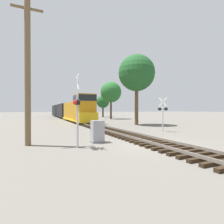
{
  "coord_description": "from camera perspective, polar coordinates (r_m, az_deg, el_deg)",
  "views": [
    {
      "loc": [
        -6.95,
        -9.11,
        2.16
      ],
      "look_at": [
        0.56,
        8.04,
        1.95
      ],
      "focal_mm": 28.0,
      "sensor_mm": 36.0,
      "label": 1
    }
  ],
  "objects": [
    {
      "name": "tree_mid_background",
      "position": [
        42.92,
        -0.34,
        6.5
      ],
      "size": [
        5.1,
        5.1,
        9.13
      ],
      "color": "#473521",
      "rests_on": "ground"
    },
    {
      "name": "freight_train",
      "position": [
        46.23,
        -14.99,
        0.39
      ],
      "size": [
        2.89,
        44.84,
        4.62
      ],
      "color": "#B77A14",
      "rests_on": "ground"
    },
    {
      "name": "ground_plane",
      "position": [
        11.66,
        13.67,
        -10.06
      ],
      "size": [
        400.0,
        400.0,
        0.0
      ],
      "primitive_type": "plane",
      "color": "#666059"
    },
    {
      "name": "tree_far_right",
      "position": [
        26.22,
        8.03,
        12.4
      ],
      "size": [
        5.29,
        5.29,
        10.21
      ],
      "color": "brown",
      "rests_on": "ground"
    },
    {
      "name": "rail_track_bed",
      "position": [
        11.64,
        13.67,
        -9.4
      ],
      "size": [
        2.6,
        160.0,
        0.31
      ],
      "color": "black",
      "rests_on": "ground"
    },
    {
      "name": "utility_pole",
      "position": [
        12.03,
        -25.85,
        12.03
      ],
      "size": [
        1.8,
        0.35,
        8.92
      ],
      "color": "brown",
      "rests_on": "ground"
    },
    {
      "name": "relay_cabinet",
      "position": [
        11.75,
        -4.77,
        -6.41
      ],
      "size": [
        0.86,
        0.71,
        1.46
      ],
      "color": "slate",
      "rests_on": "ground"
    },
    {
      "name": "crossing_signal_near",
      "position": [
        10.14,
        -11.38,
        2.28
      ],
      "size": [
        0.41,
        1.01,
        4.15
      ],
      "rotation": [
        0.0,
        0.0,
        -1.67
      ],
      "color": "#B7B7BC",
      "rests_on": "ground"
    },
    {
      "name": "tree_deep_background",
      "position": [
        54.87,
        -2.98,
        3.37
      ],
      "size": [
        4.03,
        4.03,
        6.84
      ],
      "color": "brown",
      "rests_on": "ground"
    },
    {
      "name": "crossing_signal_far",
      "position": [
        18.19,
        16.29,
        0.36
      ],
      "size": [
        0.59,
        1.0,
        3.43
      ],
      "rotation": [
        0.0,
        0.0,
        1.91
      ],
      "color": "#B7B7BC",
      "rests_on": "ground"
    }
  ]
}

